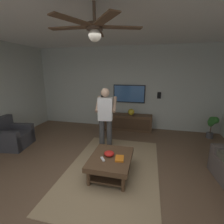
{
  "coord_description": "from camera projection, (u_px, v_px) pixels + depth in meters",
  "views": [
    {
      "loc": [
        -2.23,
        -0.9,
        2.05
      ],
      "look_at": [
        1.24,
        -0.08,
        1.13
      ],
      "focal_mm": 25.68,
      "sensor_mm": 36.0,
      "label": 1
    }
  ],
  "objects": [
    {
      "name": "ceiling_slab",
      "position": [
        84.0,
        1.0,
        2.09
      ],
      "size": [
        7.19,
        6.73,
        0.1
      ],
      "primitive_type": "cube",
      "color": "white"
    },
    {
      "name": "armchair",
      "position": [
        12.0,
        137.0,
        4.43
      ],
      "size": [
        0.91,
        0.91,
        0.82
      ],
      "rotation": [
        0.0,
        0.0,
        -1.43
      ],
      "color": "#38383D",
      "rests_on": "ground"
    },
    {
      "name": "bowl",
      "position": [
        109.0,
        154.0,
        3.2
      ],
      "size": [
        0.2,
        0.2,
        0.09
      ],
      "primitive_type": "ellipsoid",
      "color": "red",
      "rests_on": "coffee_table"
    },
    {
      "name": "ground_plane",
      "position": [
        92.0,
        191.0,
        2.82
      ],
      "size": [
        8.38,
        8.38,
        0.0
      ],
      "primitive_type": "plane",
      "color": "brown"
    },
    {
      "name": "remote_white",
      "position": [
        103.0,
        159.0,
        3.07
      ],
      "size": [
        0.15,
        0.12,
        0.02
      ],
      "primitive_type": "cube",
      "rotation": [
        0.0,
        0.0,
        0.63
      ],
      "color": "white",
      "rests_on": "coffee_table"
    },
    {
      "name": "area_rug",
      "position": [
        113.0,
        168.0,
        3.47
      ],
      "size": [
        2.93,
        1.89,
        0.01
      ],
      "primitive_type": "cube",
      "color": "#9E8460",
      "rests_on": "ground"
    },
    {
      "name": "potted_plant_short",
      "position": [
        212.0,
        123.0,
        4.94
      ],
      "size": [
        0.31,
        0.31,
        0.7
      ],
      "color": "#4C4C51",
      "rests_on": "ground"
    },
    {
      "name": "ceiling_fan",
      "position": [
        94.0,
        29.0,
        1.98
      ],
      "size": [
        1.17,
        1.19,
        0.46
      ],
      "color": "#4C3828"
    },
    {
      "name": "person_standing",
      "position": [
        106.0,
        116.0,
        4.13
      ],
      "size": [
        0.58,
        0.59,
        1.64
      ],
      "rotation": [
        0.0,
        0.0,
        0.13
      ],
      "color": "#3F3F3F",
      "rests_on": "ground"
    },
    {
      "name": "wall_speaker_left",
      "position": [
        159.0,
        95.0,
        5.5
      ],
      "size": [
        0.06,
        0.12,
        0.22
      ],
      "primitive_type": "cube",
      "color": "black"
    },
    {
      "name": "wall_back_tv",
      "position": [
        125.0,
        88.0,
        5.8
      ],
      "size": [
        0.1,
        6.73,
        2.88
      ],
      "primitive_type": "cube",
      "color": "#B2B7AD",
      "rests_on": "ground"
    },
    {
      "name": "book",
      "position": [
        120.0,
        159.0,
        3.08
      ],
      "size": [
        0.24,
        0.18,
        0.04
      ],
      "primitive_type": "cube",
      "rotation": [
        0.0,
        0.0,
        0.12
      ],
      "color": "orange",
      "rests_on": "coffee_table"
    },
    {
      "name": "media_console",
      "position": [
        127.0,
        122.0,
        5.73
      ],
      "size": [
        0.45,
        1.7,
        0.55
      ],
      "rotation": [
        0.0,
        0.0,
        3.14
      ],
      "color": "#513823",
      "rests_on": "ground"
    },
    {
      "name": "wall_speaker_right",
      "position": [
        103.0,
        94.0,
        5.95
      ],
      "size": [
        0.06,
        0.12,
        0.22
      ],
      "primitive_type": "cube",
      "color": "black"
    },
    {
      "name": "coffee_table",
      "position": [
        111.0,
        161.0,
        3.21
      ],
      "size": [
        1.0,
        0.8,
        0.4
      ],
      "color": "#513823",
      "rests_on": "ground"
    },
    {
      "name": "tv",
      "position": [
        129.0,
        94.0,
        5.71
      ],
      "size": [
        0.05,
        1.13,
        0.63
      ],
      "rotation": [
        0.0,
        0.0,
        3.14
      ],
      "color": "black"
    },
    {
      "name": "vase_round",
      "position": [
        131.0,
        112.0,
        5.59
      ],
      "size": [
        0.22,
        0.22,
        0.22
      ],
      "primitive_type": "sphere",
      "color": "gold",
      "rests_on": "media_console"
    }
  ]
}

